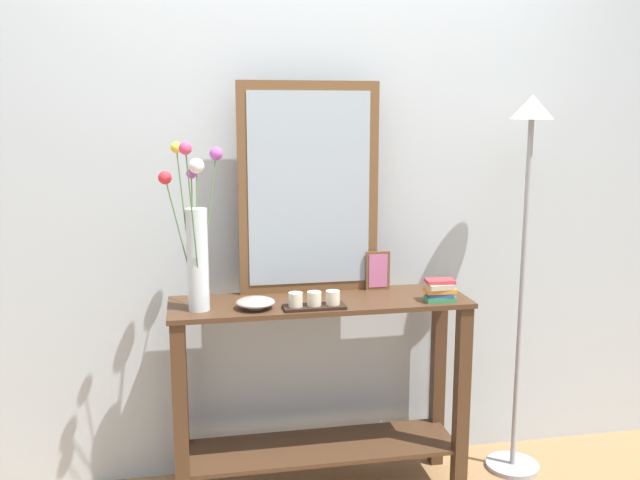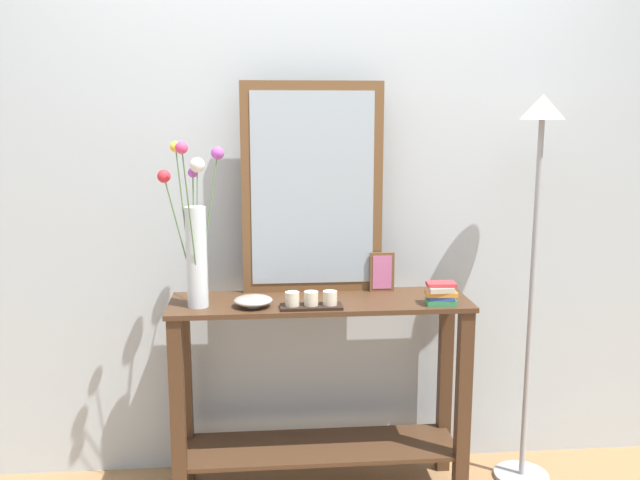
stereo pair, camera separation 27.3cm
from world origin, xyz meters
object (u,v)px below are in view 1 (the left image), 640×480
Objects in this scene: console_table at (320,380)px; tall_vase_left at (196,239)px; decorative_bowl at (255,302)px; picture_frame_small at (378,271)px; floor_lamp at (526,224)px; book_stack at (440,291)px; candle_tray at (314,301)px; mirror_leaning at (309,189)px.

console_table is 0.79m from tall_vase_left.
tall_vase_left reaches higher than decorative_bowl.
decorative_bowl reaches higher than console_table.
floor_lamp is at bearing -8.37° from picture_frame_small.
candle_tray is at bearing -179.40° from book_stack.
picture_frame_small is at bearing 19.44° from decorative_bowl.
tall_vase_left reaches higher than candle_tray.
console_table is 0.80m from mirror_leaning.
picture_frame_small is (0.28, 0.12, 0.43)m from console_table.
mirror_leaning is 5.75× the size of decorative_bowl.
console_table is 0.62m from book_stack.
mirror_leaning is at bearing 174.74° from picture_frame_small.
decorative_bowl is 0.75m from book_stack.
book_stack is (0.52, 0.01, 0.02)m from candle_tray.
picture_frame_small is at bearing 36.03° from candle_tray.
tall_vase_left is 2.67× the size of candle_tray.
tall_vase_left is 0.39× the size of floor_lamp.
console_table is 0.73× the size of floor_lamp.
floor_lamp reaches higher than tall_vase_left.
book_stack is at bearing -162.52° from floor_lamp.
mirror_leaning reaches higher than console_table.
mirror_leaning reaches higher than tall_vase_left.
mirror_leaning is 5.25× the size of picture_frame_small.
book_stack is 0.51m from floor_lamp.
floor_lamp reaches higher than picture_frame_small.
console_table is at bearing -82.58° from mirror_leaning.
mirror_leaning reaches higher than picture_frame_small.
console_table is at bearing -178.35° from floor_lamp.
tall_vase_left is 4.26× the size of decorative_bowl.
picture_frame_small is at bearing -5.26° from mirror_leaning.
book_stack is (0.47, -0.11, 0.39)m from console_table.
candle_tray is 1.45× the size of picture_frame_small.
candle_tray is (-0.05, -0.12, 0.37)m from console_table.
floor_lamp is at bearing 4.90° from decorative_bowl.
candle_tray is 0.23m from decorative_bowl.
candle_tray is 0.99m from floor_lamp.
mirror_leaning is 0.49m from candle_tray.
tall_vase_left is (-0.47, -0.19, -0.16)m from mirror_leaning.
tall_vase_left reaches higher than book_stack.
console_table is 1.87× the size of tall_vase_left.
mirror_leaning is 0.68m from book_stack.
tall_vase_left is 1.40m from floor_lamp.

